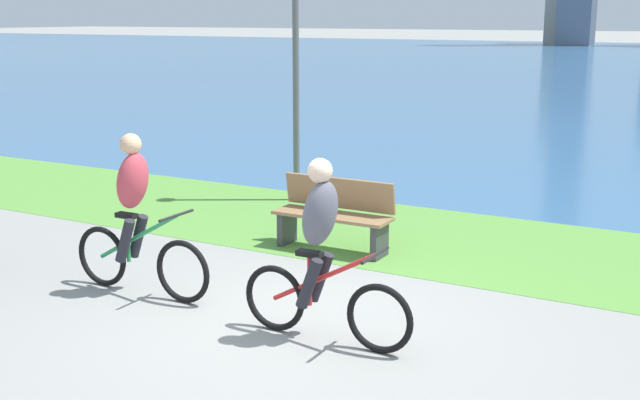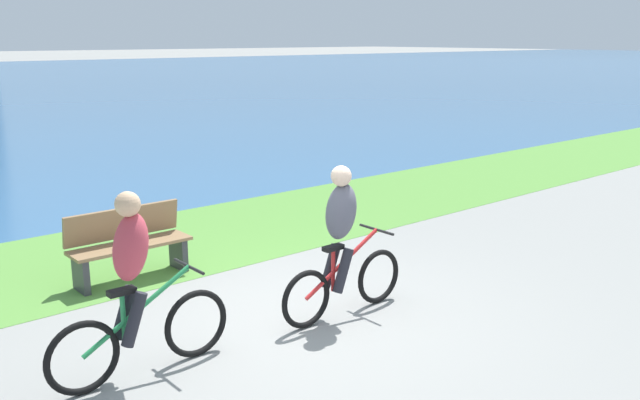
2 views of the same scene
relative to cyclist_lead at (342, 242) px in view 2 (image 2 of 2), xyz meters
name	(u,v)px [view 2 (image 2 of 2)]	position (x,y,z in m)	size (l,w,h in m)	color
ground_plane	(304,318)	(-0.36, 0.20, -0.83)	(300.00, 300.00, 0.00)	gray
grass_strip_bayside	(156,246)	(-0.36, 3.63, -0.83)	(120.00, 3.19, 0.01)	#59933D
cyclist_lead	(342,242)	(0.00, 0.00, 0.00)	(1.69, 0.52, 1.67)	black
cyclist_trailing	(135,287)	(-2.29, 0.17, 0.01)	(1.76, 0.52, 1.70)	black
bench_near_path	(129,244)	(-1.24, 2.59, -0.38)	(1.50, 0.47, 0.90)	olive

